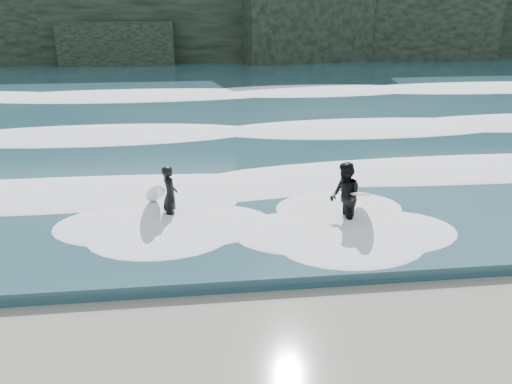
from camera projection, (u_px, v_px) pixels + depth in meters
sea at (213, 87)px, 34.50m from camera, size 90.00×52.00×0.30m
headland at (206, 8)px, 48.52m from camera, size 70.00×9.00×10.00m
foam_near at (235, 179)px, 15.87m from camera, size 60.00×3.20×0.20m
foam_mid at (223, 127)px, 22.35m from camera, size 60.00×4.00×0.24m
foam_far at (215, 92)px, 30.68m from camera, size 60.00×4.80×0.30m
surfer_left at (167, 195)px, 13.39m from camera, size 1.07×1.78×1.65m
surfer_right at (346, 197)px, 12.97m from camera, size 1.34×2.10×1.86m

